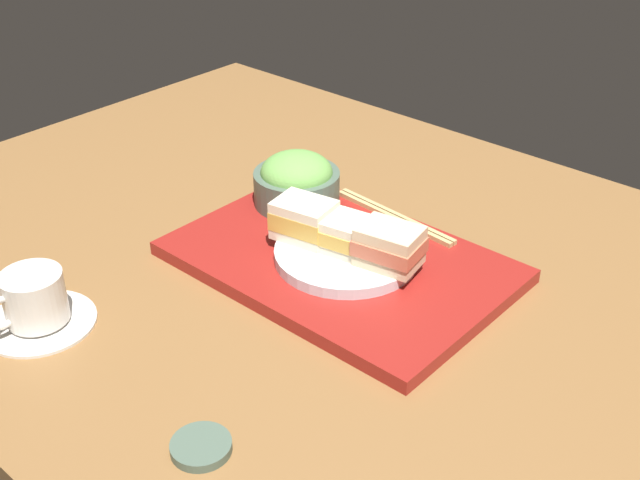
% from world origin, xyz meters
% --- Properties ---
extents(ground_plane, '(1.40, 1.00, 0.03)m').
position_xyz_m(ground_plane, '(0.00, 0.00, -0.01)').
color(ground_plane, brown).
extents(serving_tray, '(0.45, 0.30, 0.02)m').
position_xyz_m(serving_tray, '(-0.04, 0.00, 0.01)').
color(serving_tray, maroon).
rests_on(serving_tray, ground_plane).
extents(sandwich_plate, '(0.20, 0.20, 0.02)m').
position_xyz_m(sandwich_plate, '(-0.05, 0.00, 0.03)').
color(sandwich_plate, silver).
rests_on(sandwich_plate, serving_tray).
extents(sandwich_near, '(0.09, 0.08, 0.05)m').
position_xyz_m(sandwich_near, '(-0.11, -0.01, 0.06)').
color(sandwich_near, beige).
rests_on(sandwich_near, sandwich_plate).
extents(sandwich_middle, '(0.09, 0.08, 0.05)m').
position_xyz_m(sandwich_middle, '(-0.05, 0.00, 0.06)').
color(sandwich_middle, '#EFE5C1').
rests_on(sandwich_middle, sandwich_plate).
extents(sandwich_far, '(0.09, 0.07, 0.05)m').
position_xyz_m(sandwich_far, '(0.02, 0.01, 0.06)').
color(sandwich_far, '#EFE5C1').
rests_on(sandwich_far, sandwich_plate).
extents(salad_bowl, '(0.13, 0.13, 0.08)m').
position_xyz_m(salad_bowl, '(0.11, -0.07, 0.06)').
color(salad_bowl, '#4C6051').
rests_on(salad_bowl, serving_tray).
extents(chopsticks_pair, '(0.22, 0.03, 0.01)m').
position_xyz_m(chopsticks_pair, '(-0.03, -0.13, 0.02)').
color(chopsticks_pair, tan).
rests_on(chopsticks_pair, serving_tray).
extents(coffee_cup, '(0.14, 0.14, 0.07)m').
position_xyz_m(coffee_cup, '(0.16, 0.34, 0.03)').
color(coffee_cup, silver).
rests_on(coffee_cup, ground_plane).
extents(small_sauce_dish, '(0.06, 0.06, 0.01)m').
position_xyz_m(small_sauce_dish, '(-0.15, 0.35, 0.01)').
color(small_sauce_dish, '#4C6051').
rests_on(small_sauce_dish, ground_plane).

